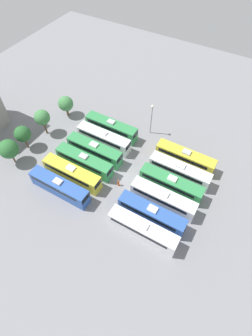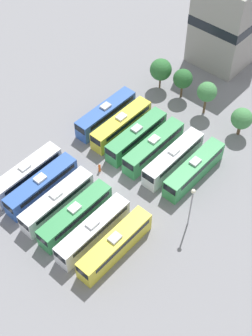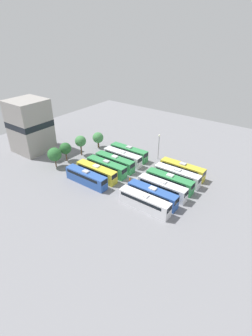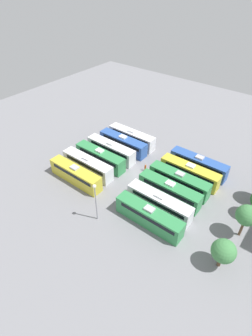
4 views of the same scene
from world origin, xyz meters
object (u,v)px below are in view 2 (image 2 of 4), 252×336
at_px(bus_3, 76,215).
at_px(tree_2, 207,92).
at_px(bus_4, 93,230).
at_px(bus_8, 137,136).
at_px(bus_2, 57,201).
at_px(bus_7, 122,124).
at_px(bus_5, 115,245).
at_px(depot_building, 228,21).
at_px(bus_9, 154,147).
at_px(bus_6, 106,114).
at_px(tree_0, 161,70).
at_px(light_pole, 192,201).
at_px(tree_1, 183,79).
at_px(bus_11, 194,169).
at_px(worker_person, 100,168).
at_px(tree_3, 242,119).
at_px(bus_0, 27,174).
at_px(bus_10, 173,158).
at_px(bus_1, 42,185).

height_order(bus_3, tree_2, tree_2).
xyz_separation_m(bus_4, bus_8, (-7.11, 16.94, 0.00)).
bearing_deg(bus_2, bus_7, 101.66).
bearing_deg(tree_2, bus_5, -76.64).
bearing_deg(depot_building, bus_9, -77.50).
xyz_separation_m(bus_6, tree_0, (1.05, 12.66, 2.10)).
distance_m(bus_7, light_pole, 20.28).
xyz_separation_m(bus_6, tree_1, (5.38, 13.18, 2.13)).
xyz_separation_m(bus_4, bus_9, (-3.64, 16.92, 0.00)).
xyz_separation_m(light_pole, tree_0, (-21.15, 19.99, -1.30)).
bearing_deg(bus_4, bus_11, 78.35).
xyz_separation_m(bus_11, tree_1, (-12.34, 13.20, 2.13)).
relative_size(bus_3, tree_1, 2.12).
relative_size(worker_person, tree_3, 0.32).
height_order(bus_9, worker_person, bus_9).
bearing_deg(bus_11, bus_8, -177.32).
height_order(worker_person, tree_0, tree_0).
distance_m(bus_0, bus_11, 24.41).
bearing_deg(bus_2, tree_0, 101.35).
distance_m(bus_4, bus_5, 3.63).
distance_m(tree_0, depot_building, 15.26).
distance_m(bus_7, bus_10, 10.61).
height_order(bus_5, depot_building, depot_building).
height_order(bus_7, tree_1, tree_1).
height_order(worker_person, tree_1, tree_1).
distance_m(bus_2, bus_4, 7.06).
xyz_separation_m(bus_2, worker_person, (-0.47, 8.83, -1.04)).
bearing_deg(tree_1, bus_3, -80.22).
bearing_deg(tree_0, bus_1, -85.43).
distance_m(bus_1, depot_building, 44.35).
xyz_separation_m(bus_2, tree_0, (-6.02, 29.98, 2.10)).
bearing_deg(bus_5, light_pole, 65.58).
distance_m(bus_0, bus_2, 6.95).
height_order(bus_0, tree_1, tree_1).
distance_m(bus_3, bus_10, 17.26).
relative_size(light_pole, tree_1, 1.36).
relative_size(bus_3, tree_3, 2.34).
distance_m(bus_8, bus_11, 10.72).
bearing_deg(bus_2, bus_8, 90.20).
relative_size(bus_10, tree_1, 2.12).
height_order(bus_2, light_pole, light_pole).
height_order(bus_11, tree_3, tree_3).
distance_m(bus_2, bus_8, 16.80).
relative_size(tree_1, tree_2, 0.91).
height_order(bus_5, tree_2, tree_2).
bearing_deg(bus_1, worker_person, 69.28).
bearing_deg(tree_0, tree_1, 6.84).
bearing_deg(bus_2, bus_4, -1.14).
bearing_deg(tree_3, bus_7, -139.39).
bearing_deg(worker_person, tree_1, 93.22).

